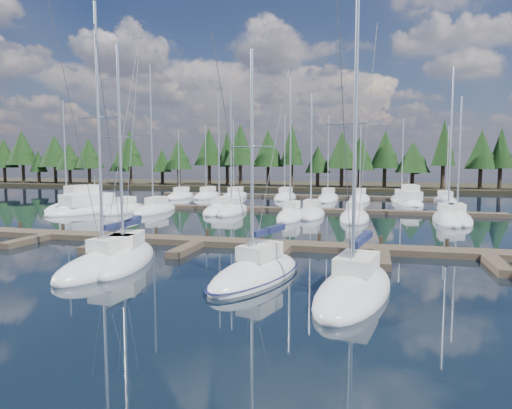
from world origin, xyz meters
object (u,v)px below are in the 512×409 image
(front_sailboat_2, at_px, (126,258))
(front_sailboat_4, at_px, (256,274))
(front_sailboat_5, at_px, (354,289))
(main_dock, at_px, (199,243))
(front_sailboat_3, at_px, (108,264))
(motor_yacht_right, at_px, (410,201))
(motor_yacht_left, at_px, (87,208))

(front_sailboat_2, relative_size, front_sailboat_4, 1.09)
(front_sailboat_2, height_order, front_sailboat_5, front_sailboat_5)
(main_dock, xyz_separation_m, front_sailboat_3, (-2.21, -7.53, 0.10))
(front_sailboat_5, height_order, motor_yacht_right, front_sailboat_5)
(front_sailboat_2, distance_m, motor_yacht_left, 27.92)
(front_sailboat_3, bearing_deg, front_sailboat_2, 82.50)
(motor_yacht_right, bearing_deg, front_sailboat_2, -113.97)
(main_dock, xyz_separation_m, front_sailboat_5, (10.74, -9.16, 0.08))
(front_sailboat_4, bearing_deg, main_dock, 128.24)
(front_sailboat_4, height_order, front_sailboat_5, front_sailboat_5)
(front_sailboat_3, bearing_deg, motor_yacht_left, 126.73)
(front_sailboat_5, bearing_deg, motor_yacht_right, 82.97)
(front_sailboat_5, xyz_separation_m, motor_yacht_right, (5.42, 43.97, 0.19))
(front_sailboat_2, xyz_separation_m, motor_yacht_right, (18.18, 40.90, 0.19))
(main_dock, relative_size, front_sailboat_5, 3.32)
(front_sailboat_2, xyz_separation_m, front_sailboat_4, (8.01, -1.51, -0.01))
(front_sailboat_5, bearing_deg, front_sailboat_3, 172.82)
(front_sailboat_4, height_order, motor_yacht_right, front_sailboat_4)
(front_sailboat_2, relative_size, motor_yacht_right, 1.41)
(motor_yacht_right, bearing_deg, front_sailboat_3, -113.46)
(motor_yacht_left, xyz_separation_m, motor_yacht_right, (35.68, 19.14, -0.07))
(main_dock, height_order, motor_yacht_right, motor_yacht_right)
(front_sailboat_2, distance_m, front_sailboat_4, 8.15)
(main_dock, height_order, front_sailboat_5, front_sailboat_5)
(main_dock, relative_size, front_sailboat_4, 3.76)
(motor_yacht_left, relative_size, motor_yacht_right, 1.17)
(front_sailboat_2, xyz_separation_m, front_sailboat_3, (-0.19, -1.44, 0.01))
(front_sailboat_3, bearing_deg, main_dock, 73.63)
(front_sailboat_5, bearing_deg, front_sailboat_2, 166.46)
(front_sailboat_5, bearing_deg, motor_yacht_left, 140.63)
(main_dock, xyz_separation_m, front_sailboat_4, (5.99, -7.60, 0.08))
(front_sailboat_3, distance_m, front_sailboat_4, 8.20)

